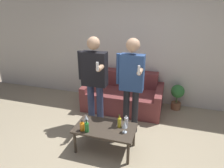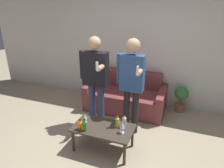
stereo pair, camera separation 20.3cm
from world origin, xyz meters
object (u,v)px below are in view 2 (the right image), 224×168
Objects in this scene: couch at (126,96)px; person_standing_left at (95,76)px; coffee_table at (103,130)px; person_standing_right at (132,80)px; bottle_orange at (124,122)px.

couch is 1.00× the size of person_standing_left.
person_standing_right is at bearing 66.59° from coffee_table.
bottle_orange is at bearing -74.60° from couch.
bottle_orange is (0.31, 0.12, 0.14)m from coffee_table.
couch is 7.71× the size of bottle_orange.
person_standing_right reaches higher than couch.
couch is 1.80× the size of coffee_table.
coffee_table is 0.94m from person_standing_right.
couch is 1.44m from bottle_orange.
person_standing_right is at bearing -2.28° from person_standing_left.
bottle_orange is 0.13× the size of person_standing_left.
person_standing_left reaches higher than bottle_orange.
person_standing_right reaches higher than bottle_orange.
couch is at bearing 67.64° from person_standing_left.
person_standing_right is (0.27, 0.62, 0.66)m from coffee_table.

